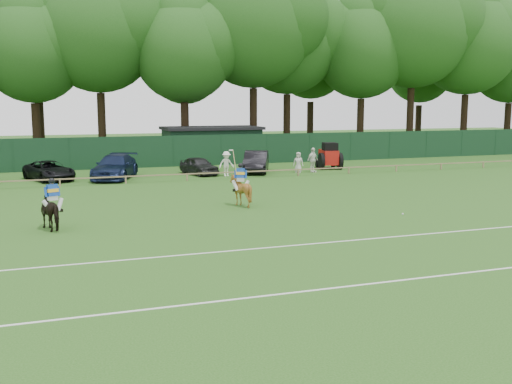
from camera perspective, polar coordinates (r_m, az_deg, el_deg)
name	(u,v)px	position (r m, az deg, el deg)	size (l,w,h in m)	color
ground	(270,241)	(22.50, 1.37, -4.66)	(160.00, 160.00, 0.00)	#1E4C14
horse_dark	(53,211)	(25.74, -18.75, -1.71)	(0.82, 1.80, 1.52)	black
horse_chestnut	(241,190)	(29.89, -1.48, 0.16)	(1.27, 1.42, 1.57)	brown
suv_black	(49,171)	(42.03, -19.09, 1.93)	(2.13, 4.62, 1.28)	black
sedan_navy	(115,167)	(41.63, -13.28, 2.34)	(2.26, 5.56, 1.61)	#121D3B
hatch_grey	(199,166)	(43.04, -5.45, 2.51)	(1.51, 3.75, 1.28)	#29292B
estate_black	(256,162)	(44.20, 0.01, 2.90)	(1.68, 4.81, 1.58)	black
spectator_left	(226,164)	(41.98, -2.84, 2.70)	(1.12, 0.65, 1.74)	white
spectator_mid	(313,160)	(44.46, 5.42, 3.05)	(1.07, 0.45, 1.83)	white
spectator_right	(298,162)	(44.24, 4.05, 2.84)	(0.74, 0.48, 1.51)	beige
rider_dark	(53,194)	(25.62, -18.81, -0.17)	(0.91, 0.55, 1.41)	silver
rider_chestnut	(240,176)	(29.79, -1.49, 1.53)	(0.90, 0.78, 2.05)	silver
polo_ball	(403,214)	(28.40, 13.80, -2.04)	(0.09, 0.09, 0.09)	silver
pitch_lines	(309,264)	(19.38, 5.09, -6.86)	(60.00, 5.10, 0.01)	silver
pitch_rail	(172,175)	(39.53, -8.00, 1.64)	(62.10, 0.10, 0.50)	#997F5B
perimeter_fence	(149,152)	(48.26, -10.19, 3.79)	(92.08, 0.08, 2.50)	#14351E
utility_shed	(212,144)	(52.44, -4.24, 4.59)	(8.40, 4.40, 3.04)	#14331E
tree_row	(156,158)	(56.56, -9.49, 3.22)	(96.00, 12.00, 21.00)	#26561C
tractor	(329,156)	(46.95, 6.97, 3.39)	(2.06, 2.70, 2.05)	red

